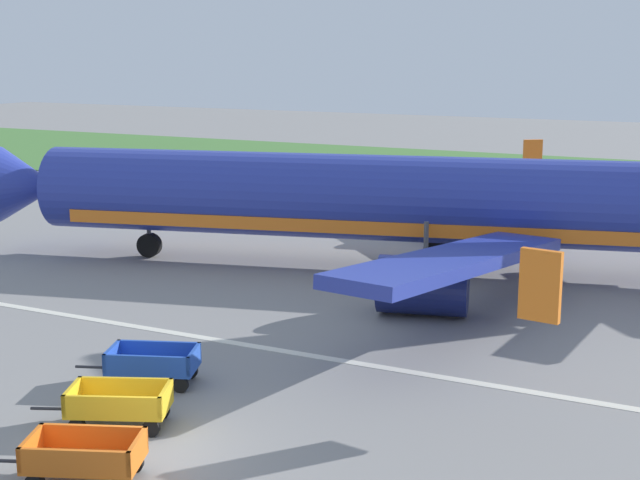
{
  "coord_description": "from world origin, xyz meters",
  "views": [
    {
      "loc": [
        12.61,
        -16.01,
        9.42
      ],
      "look_at": [
        -1.37,
        12.08,
        2.8
      ],
      "focal_mm": 50.84,
      "sensor_mm": 36.0,
      "label": 1
    }
  ],
  "objects_px": {
    "airplane": "(398,201)",
    "baggage_cart_far_end": "(153,364)",
    "baggage_cart_third_in_row": "(84,457)",
    "baggage_cart_fourth_in_row": "(119,404)"
  },
  "relations": [
    {
      "from": "baggage_cart_third_in_row",
      "to": "baggage_cart_fourth_in_row",
      "type": "relative_size",
      "value": 1.0
    },
    {
      "from": "airplane",
      "to": "baggage_cart_far_end",
      "type": "distance_m",
      "value": 16.22
    },
    {
      "from": "airplane",
      "to": "baggage_cart_far_end",
      "type": "xyz_separation_m",
      "value": [
        -1.15,
        -15.99,
        -2.45
      ]
    },
    {
      "from": "baggage_cart_third_in_row",
      "to": "baggage_cart_far_end",
      "type": "distance_m",
      "value": 6.05
    },
    {
      "from": "airplane",
      "to": "baggage_cart_far_end",
      "type": "relative_size",
      "value": 10.4
    },
    {
      "from": "airplane",
      "to": "baggage_cart_third_in_row",
      "type": "distance_m",
      "value": 21.76
    },
    {
      "from": "airplane",
      "to": "baggage_cart_third_in_row",
      "type": "xyz_separation_m",
      "value": [
        1.17,
        -21.59,
        -2.45
      ]
    },
    {
      "from": "airplane",
      "to": "baggage_cart_far_end",
      "type": "bearing_deg",
      "value": -94.1
    },
    {
      "from": "baggage_cart_third_in_row",
      "to": "baggage_cart_far_end",
      "type": "xyz_separation_m",
      "value": [
        -2.31,
        5.59,
        0.0
      ]
    },
    {
      "from": "baggage_cart_third_in_row",
      "to": "baggage_cart_fourth_in_row",
      "type": "xyz_separation_m",
      "value": [
        -1.26,
        2.77,
        0.0
      ]
    }
  ]
}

